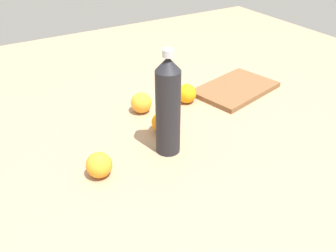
# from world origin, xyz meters

# --- Properties ---
(ground_plane) EXTENTS (2.40, 2.40, 0.00)m
(ground_plane) POSITION_xyz_m (0.00, 0.00, 0.00)
(ground_plane) COLOR #9E7F60
(water_bottle) EXTENTS (0.07, 0.07, 0.30)m
(water_bottle) POSITION_xyz_m (0.04, -0.04, 0.14)
(water_bottle) COLOR black
(water_bottle) RESTS_ON ground_plane
(orange_0) EXTENTS (0.07, 0.07, 0.07)m
(orange_0) POSITION_xyz_m (0.01, -0.28, 0.03)
(orange_0) COLOR orange
(orange_0) RESTS_ON ground_plane
(orange_1) EXTENTS (0.07, 0.07, 0.07)m
(orange_1) POSITION_xyz_m (-0.16, -0.26, 0.03)
(orange_1) COLOR orange
(orange_1) RESTS_ON ground_plane
(orange_2) EXTENTS (0.07, 0.07, 0.07)m
(orange_2) POSITION_xyz_m (0.25, -0.04, 0.03)
(orange_2) COLOR orange
(orange_2) RESTS_ON ground_plane
(orange_3) EXTENTS (0.07, 0.07, 0.07)m
(orange_3) POSITION_xyz_m (0.01, -0.13, 0.03)
(orange_3) COLOR orange
(orange_3) RESTS_ON ground_plane
(cutting_board) EXTENTS (0.34, 0.26, 0.02)m
(cutting_board) POSITION_xyz_m (-0.36, -0.24, 0.01)
(cutting_board) COLOR brown
(cutting_board) RESTS_ON ground_plane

